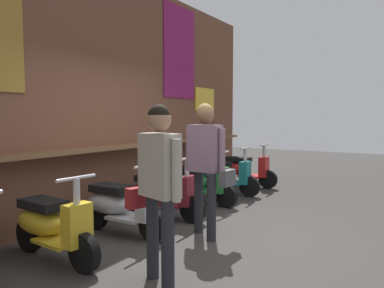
{
  "coord_description": "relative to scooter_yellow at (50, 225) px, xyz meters",
  "views": [
    {
      "loc": [
        -4.02,
        -2.34,
        1.57
      ],
      "look_at": [
        1.06,
        0.88,
        1.12
      ],
      "focal_mm": 34.43,
      "sensor_mm": 36.0,
      "label": 1
    }
  ],
  "objects": [
    {
      "name": "scooter_silver",
      "position": [
        1.05,
        0.0,
        0.0
      ],
      "size": [
        0.46,
        1.4,
        0.97
      ],
      "rotation": [
        0.0,
        0.0,
        -1.54
      ],
      "color": "#B2B5BA",
      "rests_on": "ground_plane"
    },
    {
      "name": "scooter_teal",
      "position": [
        4.05,
        -0.0,
        0.0
      ],
      "size": [
        0.49,
        1.4,
        0.97
      ],
      "rotation": [
        0.0,
        0.0,
        -1.5
      ],
      "color": "#197075",
      "rests_on": "ground_plane"
    },
    {
      "name": "scooter_green",
      "position": [
        3.12,
        0.0,
        0.0
      ],
      "size": [
        0.48,
        1.4,
        0.97
      ],
      "rotation": [
        0.0,
        0.0,
        -1.63
      ],
      "color": "#237533",
      "rests_on": "ground_plane"
    },
    {
      "name": "scooter_yellow",
      "position": [
        0.0,
        0.0,
        0.0
      ],
      "size": [
        0.48,
        1.4,
        0.97
      ],
      "rotation": [
        0.0,
        0.0,
        -1.63
      ],
      "color": "gold",
      "rests_on": "ground_plane"
    },
    {
      "name": "market_stall_facade",
      "position": [
        1.54,
        0.94,
        1.54
      ],
      "size": [
        9.26,
        0.61,
        3.86
      ],
      "color": "brown",
      "rests_on": "ground_plane"
    },
    {
      "name": "scooter_red",
      "position": [
        5.05,
        0.0,
        0.0
      ],
      "size": [
        0.46,
        1.4,
        0.97
      ],
      "rotation": [
        0.0,
        0.0,
        -1.53
      ],
      "color": "red",
      "rests_on": "ground_plane"
    },
    {
      "name": "shopper_browsing",
      "position": [
        1.58,
        -1.05,
        0.68
      ],
      "size": [
        0.32,
        0.67,
        1.74
      ],
      "rotation": [
        0.0,
        0.0,
        -0.04
      ],
      "color": "#232328",
      "rests_on": "ground_plane"
    },
    {
      "name": "shopper_with_handbag",
      "position": [
        0.18,
        -1.36,
        0.64
      ],
      "size": [
        0.36,
        0.67,
        1.68
      ],
      "rotation": [
        0.0,
        0.0,
        2.86
      ],
      "color": "#232328",
      "rests_on": "ground_plane"
    },
    {
      "name": "scooter_maroon",
      "position": [
        1.98,
        0.0,
        0.0
      ],
      "size": [
        0.47,
        1.4,
        0.97
      ],
      "rotation": [
        0.0,
        0.0,
        -1.52
      ],
      "color": "maroon",
      "rests_on": "ground_plane"
    },
    {
      "name": "ground_plane",
      "position": [
        1.53,
        -1.08,
        -0.39
      ],
      "size": [
        25.92,
        25.92,
        0.0
      ],
      "primitive_type": "plane",
      "color": "#383533"
    }
  ]
}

